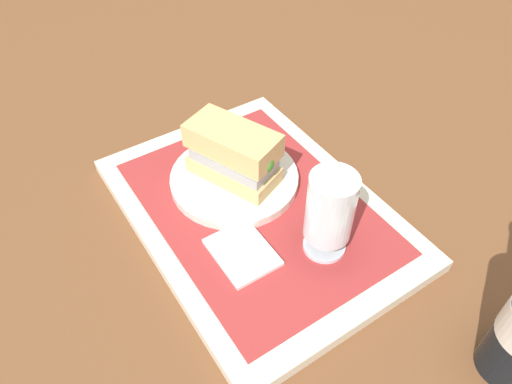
# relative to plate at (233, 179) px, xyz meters

# --- Properties ---
(ground_plane) EXTENTS (3.00, 3.00, 0.00)m
(ground_plane) POSITION_rel_plate_xyz_m (0.06, 0.00, -0.03)
(ground_plane) COLOR brown
(tray) EXTENTS (0.44, 0.32, 0.02)m
(tray) POSITION_rel_plate_xyz_m (0.06, 0.00, -0.02)
(tray) COLOR beige
(tray) RESTS_ON ground_plane
(placemat) EXTENTS (0.38, 0.27, 0.00)m
(placemat) POSITION_rel_plate_xyz_m (0.06, 0.00, -0.01)
(placemat) COLOR #9E2D2D
(placemat) RESTS_ON tray
(plate) EXTENTS (0.19, 0.19, 0.01)m
(plate) POSITION_rel_plate_xyz_m (0.00, 0.00, 0.00)
(plate) COLOR silver
(plate) RESTS_ON placemat
(sandwich) EXTENTS (0.14, 0.11, 0.08)m
(sandwich) POSITION_rel_plate_xyz_m (0.00, 0.00, 0.05)
(sandwich) COLOR tan
(sandwich) RESTS_ON plate
(beer_glass) EXTENTS (0.06, 0.06, 0.12)m
(beer_glass) POSITION_rel_plate_xyz_m (0.17, 0.04, 0.06)
(beer_glass) COLOR silver
(beer_glass) RESTS_ON placemat
(napkin_folded) EXTENTS (0.09, 0.07, 0.01)m
(napkin_folded) POSITION_rel_plate_xyz_m (0.12, -0.06, -0.00)
(napkin_folded) COLOR white
(napkin_folded) RESTS_ON placemat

